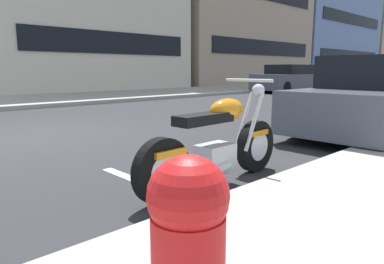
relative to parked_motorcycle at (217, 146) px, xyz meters
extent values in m
plane|color=#28282B|center=(-0.55, 4.22, -0.42)|extent=(260.00, 260.00, 0.00)
cube|color=gray|center=(11.45, 11.32, -0.35)|extent=(120.00, 5.00, 0.14)
cube|color=silver|center=(-0.55, 0.23, -0.42)|extent=(0.12, 2.20, 0.01)
cylinder|color=black|center=(0.71, 0.03, -0.11)|extent=(0.62, 0.13, 0.61)
cylinder|color=silver|center=(0.71, 0.03, -0.11)|extent=(0.34, 0.13, 0.34)
cylinder|color=black|center=(-0.76, -0.03, -0.11)|extent=(0.62, 0.13, 0.61)
cylinder|color=silver|center=(-0.76, -0.03, -0.11)|extent=(0.34, 0.13, 0.34)
cube|color=silver|center=(-0.02, 0.00, -0.13)|extent=(0.41, 0.28, 0.30)
cube|color=black|center=(-0.20, 0.00, 0.31)|extent=(0.69, 0.25, 0.10)
ellipsoid|color=orange|center=(0.16, 0.01, 0.37)|extent=(0.49, 0.26, 0.24)
cube|color=orange|center=(-0.71, -0.02, 0.05)|extent=(0.37, 0.19, 0.06)
cube|color=orange|center=(0.69, 0.03, 0.05)|extent=(0.33, 0.17, 0.06)
cylinder|color=silver|center=(0.56, 0.10, 0.20)|extent=(0.34, 0.06, 0.65)
cylinder|color=silver|center=(0.56, -0.04, 0.20)|extent=(0.34, 0.06, 0.65)
cylinder|color=silver|center=(0.53, 0.02, 0.67)|extent=(0.06, 0.62, 0.04)
sphere|color=silver|center=(0.73, 0.03, 0.55)|extent=(0.15, 0.15, 0.15)
cylinder|color=silver|center=(-0.32, -0.15, -0.22)|extent=(0.71, 0.12, 0.16)
cube|color=#4C515B|center=(4.48, -0.02, 0.09)|extent=(4.55, 1.76, 0.71)
cube|color=black|center=(4.57, -0.02, 0.74)|extent=(2.33, 1.60, 0.58)
cylinder|color=black|center=(5.97, 0.78, -0.11)|extent=(0.62, 0.22, 0.62)
cylinder|color=black|center=(2.97, 0.75, -0.11)|extent=(0.62, 0.22, 0.62)
cube|color=#4C515B|center=(14.45, 8.05, 0.14)|extent=(4.48, 2.03, 0.81)
cube|color=black|center=(14.51, 8.05, 0.79)|extent=(2.22, 1.80, 0.50)
cylinder|color=black|center=(12.97, 7.25, -0.11)|extent=(0.63, 0.24, 0.62)
cylinder|color=black|center=(13.03, 8.96, -0.11)|extent=(0.63, 0.24, 0.62)
cylinder|color=black|center=(15.88, 7.14, -0.11)|extent=(0.63, 0.24, 0.62)
cylinder|color=black|center=(15.94, 8.85, -0.11)|extent=(0.63, 0.24, 0.62)
sphere|color=red|center=(-2.00, -1.72, 0.43)|extent=(0.24, 0.24, 0.24)
cube|color=black|center=(6.96, 13.59, 2.12)|extent=(9.12, 0.06, 1.10)
cube|color=tan|center=(20.15, 18.09, 6.00)|extent=(14.06, 8.94, 12.85)
cube|color=black|center=(20.15, 13.59, 2.40)|extent=(11.81, 0.06, 1.10)
cube|color=#6B84B2|center=(35.53, 19.05, 5.56)|extent=(15.94, 10.88, 11.96)
cube|color=black|center=(35.53, 13.59, 2.21)|extent=(13.39, 0.06, 1.10)
cube|color=black|center=(35.53, 13.59, 5.92)|extent=(13.39, 0.06, 1.10)
cube|color=tan|center=(49.52, 19.05, 5.09)|extent=(10.53, 10.87, 11.03)
camera|label=1|loc=(-2.64, -2.42, 0.78)|focal=32.85mm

